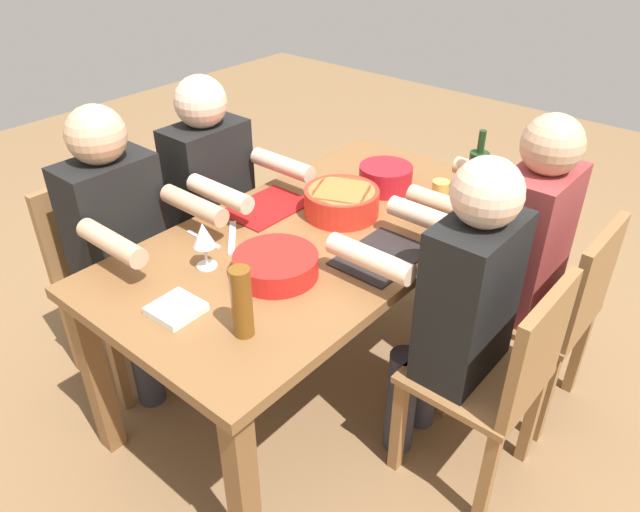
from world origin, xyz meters
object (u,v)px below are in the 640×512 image
at_px(diner_near_center, 457,300).
at_px(napkin_stack, 176,309).
at_px(chair_near_right, 555,309).
at_px(beer_bottle, 242,302).
at_px(cup_near_right, 440,190).
at_px(wine_glass, 204,237).
at_px(diner_near_right, 519,243).
at_px(chair_far_center, 195,226).
at_px(dining_table, 320,251).
at_px(chair_far_left, 107,268).
at_px(serving_bowl_pasta, 276,264).
at_px(chair_near_center, 499,376).
at_px(diner_far_left, 124,238).
at_px(serving_bowl_greens, 386,176).
at_px(serving_bowl_fruit, 341,200).
at_px(wine_bottle, 477,174).
at_px(diner_far_center, 217,195).

relative_size(diner_near_center, napkin_stack, 8.57).
distance_m(chair_near_right, beer_bottle, 1.24).
height_order(chair_near_right, cup_near_right, chair_near_right).
bearing_deg(chair_near_right, wine_glass, 134.94).
relative_size(diner_near_right, chair_far_center, 1.41).
distance_m(dining_table, chair_far_left, 0.90).
relative_size(diner_near_right, serving_bowl_pasta, 4.29).
bearing_deg(chair_near_center, chair_near_right, 0.00).
height_order(diner_far_left, napkin_stack, diner_far_left).
bearing_deg(diner_far_left, napkin_stack, -108.40).
relative_size(chair_far_center, serving_bowl_pasta, 3.04).
bearing_deg(chair_near_right, beer_bottle, 152.56).
bearing_deg(serving_bowl_greens, chair_far_left, 140.71).
relative_size(chair_near_center, beer_bottle, 3.86).
distance_m(chair_far_left, serving_bowl_pasta, 0.90).
xyz_separation_m(chair_far_center, serving_bowl_fruit, (0.15, -0.74, 0.32)).
distance_m(wine_bottle, napkin_stack, 1.29).
xyz_separation_m(chair_near_right, serving_bowl_fruit, (-0.31, 0.78, 0.32)).
bearing_deg(diner_far_left, diner_far_center, 0.00).
height_order(chair_near_right, serving_bowl_pasta, chair_near_right).
distance_m(diner_near_center, serving_bowl_fruit, 0.62).
relative_size(diner_near_right, chair_far_left, 1.41).
xyz_separation_m(diner_near_right, serving_bowl_pasta, (-0.78, 0.50, 0.09)).
bearing_deg(chair_far_left, chair_far_center, 0.00).
height_order(chair_far_left, chair_near_center, same).
relative_size(diner_near_right, serving_bowl_fruit, 4.18).
bearing_deg(chair_far_center, dining_table, -90.00).
distance_m(chair_far_center, cup_near_right, 1.13).
distance_m(chair_near_right, diner_near_center, 0.54).
relative_size(chair_far_left, wine_bottle, 2.93).
bearing_deg(napkin_stack, dining_table, -1.24).
xyz_separation_m(chair_far_center, cup_near_right, (0.51, -0.96, 0.30)).
distance_m(chair_near_right, diner_far_left, 1.64).
relative_size(diner_near_center, cup_near_right, 15.91).
bearing_deg(wine_glass, chair_near_right, -45.06).
xyz_separation_m(chair_far_left, diner_near_center, (0.46, -1.33, 0.21)).
bearing_deg(diner_far_center, dining_table, -90.00).
xyz_separation_m(chair_near_center, wine_bottle, (0.60, 0.45, 0.37)).
bearing_deg(serving_bowl_greens, serving_bowl_pasta, -172.85).
distance_m(chair_far_left, wine_bottle, 1.55).
xyz_separation_m(chair_far_left, serving_bowl_greens, (0.90, -0.74, 0.32)).
xyz_separation_m(diner_far_center, serving_bowl_fruit, (0.15, -0.55, 0.10)).
xyz_separation_m(dining_table, diner_far_center, (-0.00, 0.57, 0.05)).
relative_size(wine_bottle, beer_bottle, 1.32).
distance_m(dining_table, diner_near_right, 0.74).
xyz_separation_m(dining_table, chair_far_center, (0.00, 0.76, -0.17)).
bearing_deg(cup_near_right, chair_near_right, -95.06).
bearing_deg(chair_far_left, chair_near_center, -72.99).
height_order(dining_table, diner_far_left, diner_far_left).
distance_m(diner_far_center, napkin_stack, 0.86).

